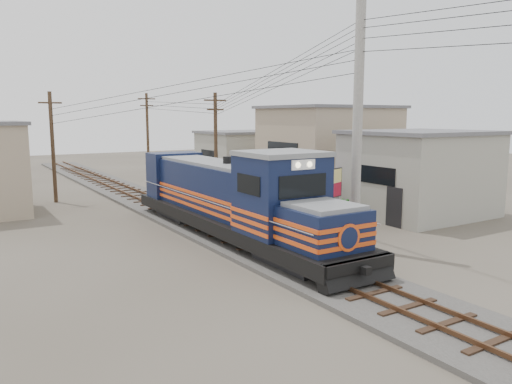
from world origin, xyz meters
TOP-DOWN VIEW (x-y plane):
  - ground at (0.00, 0.00)m, footprint 120.00×120.00m
  - ballast at (0.00, 10.00)m, footprint 3.60×70.00m
  - track at (0.00, 10.00)m, footprint 1.15×70.00m
  - locomotive at (0.00, 3.52)m, footprint 3.00×16.31m
  - utility_pole_main at (3.50, -0.50)m, footprint 0.40×0.40m
  - wooden_pole_mid at (4.50, 14.00)m, footprint 1.60×0.24m
  - wooden_pole_far at (4.80, 28.00)m, footprint 1.60×0.24m
  - wooden_pole_left at (-5.00, 18.00)m, footprint 1.60×0.24m
  - power_lines at (-0.14, 8.49)m, footprint 9.65×19.00m
  - shophouse_front at (11.50, 3.00)m, footprint 7.35×6.30m
  - shophouse_mid at (12.50, 12.00)m, footprint 8.40×7.35m
  - shophouse_back at (11.00, 22.00)m, footprint 6.30×6.30m
  - billboard at (4.77, 2.51)m, footprint 1.84×0.84m
  - market_umbrella at (6.78, 6.65)m, footprint 2.66×2.66m
  - vendor at (6.07, 4.39)m, footprint 0.80×0.69m
  - plant_nursery at (5.14, 5.13)m, footprint 3.50×3.10m

SIDE VIEW (x-z plane):
  - ground at x=0.00m, z-range 0.00..0.00m
  - ballast at x=0.00m, z-range 0.00..0.16m
  - track at x=0.00m, z-range 0.20..0.32m
  - plant_nursery at x=5.14m, z-range -0.08..1.04m
  - vendor at x=6.07m, z-range 0.00..1.85m
  - locomotive at x=0.00m, z-range -0.26..3.78m
  - shophouse_back at x=11.00m, z-range 0.01..4.21m
  - billboard at x=4.77m, z-range 0.70..3.70m
  - market_umbrella at x=6.78m, z-range 0.99..3.58m
  - shophouse_front at x=11.50m, z-range 0.01..4.71m
  - shophouse_mid at x=12.50m, z-range 0.01..6.21m
  - wooden_pole_mid at x=4.50m, z-range 0.18..7.18m
  - wooden_pole_left at x=-5.00m, z-range 0.18..7.18m
  - wooden_pole_far at x=4.80m, z-range 0.18..7.68m
  - utility_pole_main at x=3.50m, z-range 0.00..10.00m
  - power_lines at x=-0.14m, z-range 5.91..9.21m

